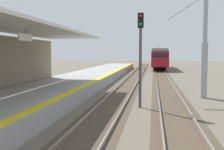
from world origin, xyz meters
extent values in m
cube|color=#999993|center=(-2.50, 16.00, 0.45)|extent=(5.00, 80.00, 0.90)
cube|color=yellow|center=(-0.25, 16.00, 0.90)|extent=(0.50, 80.00, 0.01)
cube|color=white|center=(-2.20, 12.64, 3.82)|extent=(0.08, 1.40, 0.36)
cylinder|color=#333333|center=(-2.20, 12.64, 4.14)|extent=(0.03, 0.03, 0.27)
cube|color=#4C3D2D|center=(1.90, 20.00, 0.00)|extent=(2.34, 120.00, 0.01)
cube|color=slate|center=(1.18, 20.00, 0.08)|extent=(0.08, 120.00, 0.15)
cube|color=slate|center=(2.62, 20.00, 0.08)|extent=(0.08, 120.00, 0.15)
cube|color=#4C3D2D|center=(5.30, 20.00, 0.00)|extent=(2.34, 120.00, 0.01)
cube|color=slate|center=(4.58, 20.00, 0.08)|extent=(0.08, 120.00, 0.15)
cube|color=slate|center=(6.02, 20.00, 0.08)|extent=(0.08, 120.00, 0.15)
cube|color=maroon|center=(5.30, 53.67, 2.07)|extent=(2.90, 18.00, 2.70)
cube|color=slate|center=(5.30, 53.67, 3.64)|extent=(2.67, 18.00, 0.44)
cube|color=black|center=(5.30, 44.65, 2.48)|extent=(2.32, 0.06, 1.21)
cube|color=maroon|center=(5.30, 43.87, 1.60)|extent=(2.78, 1.60, 1.49)
cube|color=black|center=(6.76, 53.67, 2.48)|extent=(0.04, 15.84, 0.86)
cylinder|color=#333333|center=(5.30, 57.27, 4.31)|extent=(0.06, 0.06, 0.90)
cube|color=black|center=(5.30, 47.82, 0.36)|extent=(2.17, 2.20, 0.72)
cube|color=black|center=(5.30, 59.52, 0.36)|extent=(2.17, 2.20, 0.72)
cylinder|color=#4C4C4C|center=(3.51, 14.62, 2.20)|extent=(0.16, 0.16, 4.40)
cube|color=black|center=(3.51, 14.62, 4.80)|extent=(0.32, 0.24, 0.80)
sphere|color=red|center=(3.51, 14.48, 5.02)|extent=(0.16, 0.16, 0.16)
sphere|color=green|center=(3.51, 14.48, 4.58)|extent=(0.16, 0.16, 0.16)
cube|color=#9EA3A8|center=(7.59, 18.57, 1.88)|extent=(0.40, 0.40, 3.75)
cube|color=#9EA3A8|center=(7.59, 18.57, 5.62)|extent=(0.28, 0.28, 3.75)
cylinder|color=#9EA3A8|center=(6.39, 18.57, 6.10)|extent=(2.47, 0.07, 1.60)
camera|label=1|loc=(4.22, -0.21, 3.01)|focal=43.05mm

